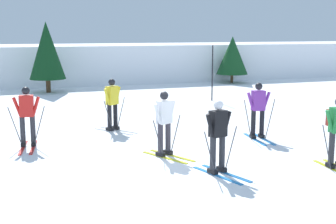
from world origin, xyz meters
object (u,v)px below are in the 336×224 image
at_px(skier_black, 218,135).
at_px(skier_purple, 258,109).
at_px(skier_yellow, 112,103).
at_px(skier_red, 27,115).
at_px(conifer_far_left, 47,50).
at_px(skier_white, 164,122).
at_px(trail_marker_pole, 212,73).
at_px(conifer_far_right, 232,55).

relative_size(skier_black, skier_purple, 1.00).
bearing_deg(skier_yellow, skier_purple, -33.45).
height_order(skier_yellow, skier_red, same).
xyz_separation_m(skier_yellow, skier_purple, (3.91, -2.58, 0.00)).
bearing_deg(skier_purple, conifer_far_left, 111.02).
xyz_separation_m(skier_white, skier_purple, (3.32, 0.94, 0.00)).
height_order(skier_black, conifer_far_left, conifer_far_left).
relative_size(skier_yellow, trail_marker_pole, 0.67).
xyz_separation_m(skier_yellow, conifer_far_right, (10.23, 11.39, 0.82)).
relative_size(skier_purple, conifer_far_right, 0.59).
xyz_separation_m(skier_purple, trail_marker_pole, (1.97, 7.53, 0.37)).
bearing_deg(skier_red, conifer_far_left, 82.27).
height_order(skier_purple, conifer_far_left, conifer_far_left).
bearing_deg(skier_white, skier_purple, 15.75).
distance_m(skier_black, skier_purple, 3.83).
distance_m(skier_purple, conifer_far_left, 14.10).
bearing_deg(skier_yellow, trail_marker_pole, 40.15).
relative_size(skier_yellow, skier_purple, 1.00).
xyz_separation_m(skier_white, conifer_far_left, (-1.72, 14.04, 1.31)).
bearing_deg(conifer_far_right, skier_white, -122.89).
bearing_deg(skier_purple, skier_red, 169.18).
distance_m(skier_yellow, conifer_far_right, 15.33).
height_order(skier_red, skier_white, same).
height_order(skier_black, trail_marker_pole, trail_marker_pole).
relative_size(skier_red, trail_marker_pole, 0.66).
height_order(skier_red, skier_black, same).
distance_m(trail_marker_pole, conifer_far_left, 9.00).
distance_m(skier_yellow, skier_black, 5.49).
bearing_deg(skier_yellow, conifer_far_right, 48.07).
xyz_separation_m(skier_red, skier_purple, (6.64, -1.27, 0.00)).
height_order(skier_yellow, skier_white, same).
distance_m(skier_white, conifer_far_right, 17.77).
distance_m(skier_black, conifer_far_right, 19.00).
bearing_deg(conifer_far_right, skier_black, -118.22).
height_order(skier_yellow, trail_marker_pole, trail_marker_pole).
bearing_deg(conifer_far_right, trail_marker_pole, -124.09).
relative_size(skier_red, skier_white, 1.00).
bearing_deg(conifer_far_left, trail_marker_pole, -38.51).
xyz_separation_m(conifer_far_left, conifer_far_right, (11.35, 0.86, -0.49)).
xyz_separation_m(skier_black, skier_purple, (2.66, 2.76, 0.00)).
bearing_deg(conifer_far_left, skier_white, -83.04).
relative_size(skier_yellow, skier_red, 1.00).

